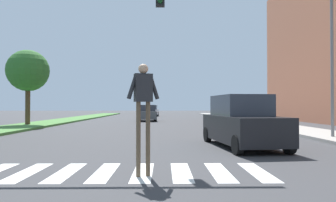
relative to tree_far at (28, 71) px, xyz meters
The scene contains 10 objects.
ground_plane 11.80m from the tree_far, 30.72° to the left, with size 140.00×140.00×0.00m, color #38383A.
crosswalk 19.56m from the tree_far, 60.26° to the right, with size 6.75×2.20×0.01m.
median_strip 5.53m from the tree_far, 83.96° to the left, with size 3.32×64.00×0.15m, color #477A38.
tree_far is the anchor object (origin of this frame).
sidewalk_right 19.47m from the tree_far, 11.00° to the left, with size 3.00×64.00×0.15m, color #9E9991.
street_lamp_right 20.53m from the tree_far, 28.24° to the right, with size 1.02×0.24×7.50m.
pedestrian_performer 19.89m from the tree_far, 59.68° to the right, with size 0.73×0.35×2.49m.
suv_crossing 18.34m from the tree_far, 42.11° to the right, with size 2.46×4.79×1.97m.
sedan_midblock 12.38m from the tree_far, 42.67° to the left, with size 2.00×4.22×1.65m.
sedan_distant 24.56m from the tree_far, 69.25° to the left, with size 2.01×4.67×1.66m.
Camera 1 is at (0.94, 0.45, 1.56)m, focal length 33.30 mm.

